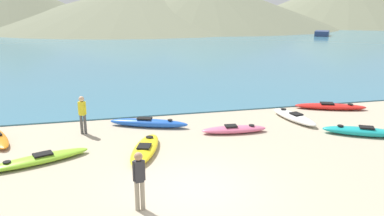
# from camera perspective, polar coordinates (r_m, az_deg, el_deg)

# --- Properties ---
(ground_plane) EXTENTS (400.00, 400.00, 0.00)m
(ground_plane) POSITION_cam_1_polar(r_m,az_deg,el_deg) (10.56, 0.33, -12.34)
(ground_plane) COLOR tan
(bay_water) EXTENTS (160.00, 70.00, 0.06)m
(bay_water) POSITION_cam_1_polar(r_m,az_deg,el_deg) (51.64, -11.19, 9.66)
(bay_water) COLOR teal
(bay_water) RESTS_ON ground_plane
(far_hill_left) EXTENTS (46.28, 46.28, 11.12)m
(far_hill_left) POSITION_cam_1_polar(r_m,az_deg,el_deg) (96.06, -26.22, 14.25)
(far_hill_left) COLOR #6B7056
(far_hill_left) RESTS_ON ground_plane
(far_hill_midleft) EXTENTS (70.11, 70.11, 9.08)m
(far_hill_midleft) POSITION_cam_1_polar(r_m,az_deg,el_deg) (91.32, -8.94, 14.96)
(far_hill_midleft) COLOR #6B7056
(far_hill_midleft) RESTS_ON ground_plane
(far_hill_midright) EXTENTS (58.82, 58.82, 10.53)m
(far_hill_midright) POSITION_cam_1_polar(r_m,az_deg,el_deg) (89.95, 2.46, 15.59)
(far_hill_midright) COLOR #6B7056
(far_hill_midright) RESTS_ON ground_plane
(far_hill_right) EXTENTS (61.65, 61.65, 12.23)m
(far_hill_right) POSITION_cam_1_polar(r_m,az_deg,el_deg) (113.80, 22.51, 14.86)
(far_hill_right) COLOR #6B7056
(far_hill_right) RESTS_ON ground_plane
(kayak_on_sand_0) EXTENTS (2.67, 0.88, 0.32)m
(kayak_on_sand_0) POSITION_cam_1_polar(r_m,az_deg,el_deg) (15.02, 6.42, -3.26)
(kayak_on_sand_0) COLOR #E5668C
(kayak_on_sand_0) RESTS_ON ground_plane
(kayak_on_sand_2) EXTENTS (1.66, 3.03, 0.32)m
(kayak_on_sand_2) POSITION_cam_1_polar(r_m,az_deg,el_deg) (13.05, -7.16, -6.20)
(kayak_on_sand_2) COLOR yellow
(kayak_on_sand_2) RESTS_ON ground_plane
(kayak_on_sand_3) EXTENTS (1.20, 2.84, 0.37)m
(kayak_on_sand_3) POSITION_cam_1_polar(r_m,az_deg,el_deg) (17.10, 15.26, -1.31)
(kayak_on_sand_3) COLOR white
(kayak_on_sand_3) RESTS_ON ground_plane
(kayak_on_sand_4) EXTENTS (3.31, 1.82, 0.39)m
(kayak_on_sand_4) POSITION_cam_1_polar(r_m,az_deg,el_deg) (15.74, -6.64, -2.26)
(kayak_on_sand_4) COLOR blue
(kayak_on_sand_4) RESTS_ON ground_plane
(kayak_on_sand_5) EXTENTS (2.90, 1.99, 0.38)m
(kayak_on_sand_5) POSITION_cam_1_polar(r_m,az_deg,el_deg) (16.04, 24.49, -3.27)
(kayak_on_sand_5) COLOR teal
(kayak_on_sand_5) RESTS_ON ground_plane
(kayak_on_sand_6) EXTENTS (3.30, 1.82, 0.31)m
(kayak_on_sand_6) POSITION_cam_1_polar(r_m,az_deg,el_deg) (13.10, -22.42, -7.25)
(kayak_on_sand_6) COLOR #8CCC2D
(kayak_on_sand_6) RESTS_ON ground_plane
(kayak_on_sand_7) EXTENTS (3.43, 1.90, 0.32)m
(kayak_on_sand_7) POSITION_cam_1_polar(r_m,az_deg,el_deg) (19.52, 20.33, 0.24)
(kayak_on_sand_7) COLOR red
(kayak_on_sand_7) RESTS_ON ground_plane
(person_near_foreground) EXTENTS (0.31, 0.21, 1.53)m
(person_near_foreground) POSITION_cam_1_polar(r_m,az_deg,el_deg) (9.32, -8.05, -10.43)
(person_near_foreground) COLOR gray
(person_near_foreground) RESTS_ON ground_plane
(person_near_waterline) EXTENTS (0.31, 0.26, 1.52)m
(person_near_waterline) POSITION_cam_1_polar(r_m,az_deg,el_deg) (15.21, -16.36, -0.66)
(person_near_waterline) COLOR #4C4C4C
(person_near_waterline) RESTS_ON ground_plane
(moored_boat_0) EXTENTS (3.92, 4.29, 0.80)m
(moored_boat_0) POSITION_cam_1_polar(r_m,az_deg,el_deg) (66.40, 19.20, 10.70)
(moored_boat_0) COLOR navy
(moored_boat_0) RESTS_ON bay_water
(moored_boat_1) EXTENTS (2.07, 3.84, 1.83)m
(moored_boat_1) POSITION_cam_1_polar(r_m,az_deg,el_deg) (70.91, -3.46, 11.94)
(moored_boat_1) COLOR black
(moored_boat_1) RESTS_ON bay_water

